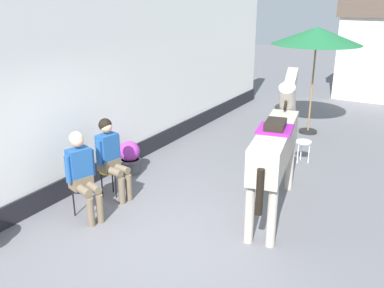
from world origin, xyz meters
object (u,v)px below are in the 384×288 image
saddled_horse_center (276,142)px  cafe_parasol (317,36)px  seated_visitor_near (82,171)px  spare_stool_white (303,144)px  seated_visitor_far (111,154)px  flower_planter_far (130,157)px

saddled_horse_center → cafe_parasol: bearing=98.6°
seated_visitor_near → saddled_horse_center: (2.44, 1.74, 0.38)m
saddled_horse_center → spare_stool_white: bearing=94.7°
spare_stool_white → seated_visitor_near: bearing=-119.5°
seated_visitor_far → cafe_parasol: size_ratio=0.54×
seated_visitor_near → saddled_horse_center: bearing=35.5°
seated_visitor_far → flower_planter_far: (-0.39, 0.97, -0.44)m
cafe_parasol → flower_planter_far: bearing=-118.0°
flower_planter_far → seated_visitor_near: bearing=-74.5°
saddled_horse_center → seated_visitor_near: bearing=-144.5°
cafe_parasol → spare_stool_white: bearing=-77.1°
seated_visitor_near → flower_planter_far: seated_visitor_near is taller
spare_stool_white → flower_planter_far: bearing=-140.5°
flower_planter_far → seated_visitor_far: bearing=-68.1°
flower_planter_far → cafe_parasol: bearing=62.0°
seated_visitor_near → spare_stool_white: 4.59m
seated_visitor_far → spare_stool_white: size_ratio=3.02×
seated_visitor_far → cafe_parasol: (1.88, 5.24, 1.59)m
seated_visitor_far → cafe_parasol: bearing=70.3°
seated_visitor_near → flower_planter_far: 1.85m
seated_visitor_near → spare_stool_white: size_ratio=3.02×
seated_visitor_far → seated_visitor_near: bearing=-83.2°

